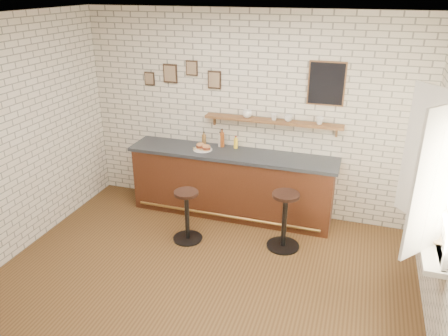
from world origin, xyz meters
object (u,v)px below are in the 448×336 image
(sandwich_plate, at_px, (203,149))
(shelf_cup_d, at_px, (320,121))
(bitters_bottle_amber, at_px, (222,139))
(shelf_cup_c, at_px, (288,118))
(shelf_cup_b, at_px, (274,117))
(book_upper, at_px, (428,236))
(book_lower, at_px, (427,237))
(bar_stool_right, at_px, (284,219))
(bar_counter, at_px, (232,184))
(ciabatta_sandwich, at_px, (203,147))
(shelf_cup_a, at_px, (247,114))
(condiment_bottle_yellow, at_px, (236,143))
(bitters_bottle_brown, at_px, (204,139))
(bitters_bottle_white, at_px, (220,141))
(bar_stool_left, at_px, (187,214))

(sandwich_plate, xyz_separation_m, shelf_cup_d, (1.65, 0.23, 0.53))
(bitters_bottle_amber, bearing_deg, shelf_cup_c, 0.48)
(shelf_cup_b, relative_size, book_upper, 0.45)
(bitters_bottle_amber, xyz_separation_m, book_lower, (2.74, -1.67, -0.18))
(bitters_bottle_amber, xyz_separation_m, shelf_cup_c, (0.98, 0.01, 0.42))
(bar_stool_right, height_order, shelf_cup_b, shelf_cup_b)
(bar_counter, relative_size, ciabatta_sandwich, 12.00)
(ciabatta_sandwich, height_order, book_lower, ciabatta_sandwich)
(shelf_cup_a, xyz_separation_m, shelf_cup_c, (0.60, 0.00, -0.01))
(condiment_bottle_yellow, bearing_deg, bitters_bottle_brown, 180.00)
(bitters_bottle_white, height_order, shelf_cup_c, shelf_cup_c)
(shelf_cup_b, bearing_deg, shelf_cup_d, -60.11)
(bitters_bottle_brown, bearing_deg, bitters_bottle_white, 0.00)
(shelf_cup_c, bearing_deg, bitters_bottle_amber, 109.29)
(bar_counter, xyz_separation_m, shelf_cup_d, (1.20, 0.20, 1.04))
(bar_stool_right, height_order, shelf_cup_d, shelf_cup_d)
(shelf_cup_b, relative_size, shelf_cup_d, 0.91)
(ciabatta_sandwich, relative_size, book_upper, 1.19)
(bitters_bottle_white, distance_m, condiment_bottle_yellow, 0.25)
(bitters_bottle_brown, xyz_separation_m, book_upper, (3.03, -1.69, -0.13))
(condiment_bottle_yellow, distance_m, book_lower, 3.03)
(bitters_bottle_brown, height_order, condiment_bottle_yellow, bitters_bottle_brown)
(condiment_bottle_yellow, bearing_deg, book_lower, -33.54)
(bar_stool_left, bearing_deg, bar_stool_right, 9.87)
(book_lower, bearing_deg, bitters_bottle_white, 149.23)
(bar_stool_left, height_order, book_lower, book_lower)
(bitters_bottle_brown, relative_size, bar_stool_right, 0.26)
(shelf_cup_a, xyz_separation_m, shelf_cup_d, (1.04, 0.00, -0.00))
(bitters_bottle_amber, xyz_separation_m, shelf_cup_d, (1.42, 0.01, 0.43))
(shelf_cup_c, relative_size, book_lower, 0.47)
(ciabatta_sandwich, bearing_deg, bitters_bottle_white, 49.76)
(bar_stool_right, bearing_deg, bitters_bottle_brown, 149.15)
(condiment_bottle_yellow, distance_m, bar_stool_right, 1.44)
(condiment_bottle_yellow, height_order, shelf_cup_b, shelf_cup_b)
(shelf_cup_a, xyz_separation_m, book_upper, (2.35, -1.69, -0.59))
(bitters_bottle_amber, bearing_deg, bar_stool_right, -36.81)
(bar_counter, bearing_deg, shelf_cup_a, 50.17)
(sandwich_plate, height_order, book_upper, sandwich_plate)
(bitters_bottle_brown, bearing_deg, condiment_bottle_yellow, 0.00)
(book_upper, bearing_deg, bitters_bottle_brown, 165.07)
(ciabatta_sandwich, bearing_deg, bar_stool_right, -25.07)
(shelf_cup_b, distance_m, book_lower, 2.65)
(bar_counter, distance_m, book_upper, 2.97)
(bar_stool_right, bearing_deg, book_lower, -27.05)
(bar_counter, height_order, ciabatta_sandwich, ciabatta_sandwich)
(bar_stool_left, distance_m, shelf_cup_d, 2.23)
(ciabatta_sandwich, relative_size, shelf_cup_c, 2.23)
(bitters_bottle_amber, bearing_deg, book_lower, -31.42)
(bar_stool_right, bearing_deg, shelf_cup_a, 131.56)
(bar_stool_right, distance_m, shelf_cup_a, 1.62)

